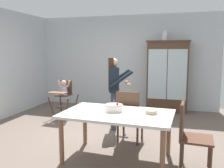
% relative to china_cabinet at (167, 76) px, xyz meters
% --- Properties ---
extents(ground_plane, '(6.24, 6.24, 0.00)m').
position_rel_china_cabinet_xyz_m(ground_plane, '(-1.25, -2.37, -0.98)').
color(ground_plane, '#66564C').
extents(wall_back, '(5.32, 0.06, 2.70)m').
position_rel_china_cabinet_xyz_m(wall_back, '(-1.25, 0.26, 0.37)').
color(wall_back, silver).
rests_on(wall_back, ground_plane).
extents(china_cabinet, '(1.14, 0.48, 1.95)m').
position_rel_china_cabinet_xyz_m(china_cabinet, '(0.00, 0.00, 0.00)').
color(china_cabinet, '#4C3323').
rests_on(china_cabinet, ground_plane).
extents(ceramic_vase, '(0.13, 0.13, 0.27)m').
position_rel_china_cabinet_xyz_m(ceramic_vase, '(-0.11, 0.00, 1.09)').
color(ceramic_vase, white).
rests_on(ceramic_vase, china_cabinet).
extents(high_chair_with_toddler, '(0.60, 0.70, 0.95)m').
position_rel_china_cabinet_xyz_m(high_chair_with_toddler, '(-2.47, -1.33, -0.33)').
color(high_chair_with_toddler, '#4C3323').
rests_on(high_chair_with_toddler, ground_plane).
extents(adult_person, '(0.62, 0.61, 1.53)m').
position_rel_china_cabinet_xyz_m(adult_person, '(-1.02, -1.85, -0.01)').
color(adult_person, '#33425B').
rests_on(adult_person, ground_plane).
extents(dining_table, '(1.71, 1.08, 0.74)m').
position_rel_china_cabinet_xyz_m(dining_table, '(-0.58, -3.25, -0.32)').
color(dining_table, silver).
rests_on(dining_table, ground_plane).
extents(birthday_cake, '(0.28, 0.28, 0.19)m').
position_rel_china_cabinet_xyz_m(birthday_cake, '(-0.66, -3.17, -0.19)').
color(birthday_cake, white).
rests_on(birthday_cake, dining_table).
extents(serving_bowl, '(0.18, 0.18, 0.05)m').
position_rel_china_cabinet_xyz_m(serving_bowl, '(-0.08, -3.16, -0.21)').
color(serving_bowl, '#C6AD93').
rests_on(serving_bowl, dining_table).
extents(dining_chair_far_side, '(0.47, 0.47, 0.96)m').
position_rel_china_cabinet_xyz_m(dining_chair_far_side, '(-0.55, -2.53, -0.43)').
color(dining_chair_far_side, '#4C3323').
rests_on(dining_chair_far_side, ground_plane).
extents(dining_chair_right_end, '(0.47, 0.47, 0.96)m').
position_rel_china_cabinet_xyz_m(dining_chair_right_end, '(0.46, -3.30, -0.43)').
color(dining_chair_right_end, '#4C3323').
rests_on(dining_chair_right_end, ground_plane).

